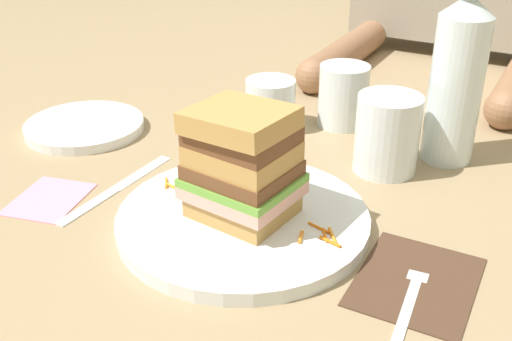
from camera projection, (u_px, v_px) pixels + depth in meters
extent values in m
plane|color=#9E8460|center=(265.00, 218.00, 0.71)|extent=(3.00, 3.00, 0.00)
cylinder|color=white|center=(243.00, 219.00, 0.70)|extent=(0.28, 0.28, 0.02)
cube|color=tan|center=(243.00, 204.00, 0.69)|extent=(0.11, 0.10, 0.02)
cube|color=#E0A393|center=(243.00, 189.00, 0.68)|extent=(0.12, 0.11, 0.01)
cube|color=#6BA83D|center=(243.00, 180.00, 0.67)|extent=(0.12, 0.11, 0.01)
cube|color=brown|center=(243.00, 170.00, 0.67)|extent=(0.11, 0.10, 0.02)
cube|color=tan|center=(242.00, 153.00, 0.66)|extent=(0.11, 0.10, 0.02)
cube|color=brown|center=(242.00, 136.00, 0.65)|extent=(0.11, 0.10, 0.02)
cube|color=tan|center=(240.00, 120.00, 0.63)|extent=(0.11, 0.10, 0.03)
cylinder|color=orange|center=(166.00, 183.00, 0.75)|extent=(0.02, 0.02, 0.00)
cylinder|color=orange|center=(177.00, 189.00, 0.74)|extent=(0.01, 0.02, 0.00)
cylinder|color=orange|center=(186.00, 183.00, 0.75)|extent=(0.02, 0.00, 0.00)
cylinder|color=orange|center=(189.00, 179.00, 0.76)|extent=(0.03, 0.02, 0.00)
cylinder|color=orange|center=(172.00, 186.00, 0.74)|extent=(0.02, 0.01, 0.00)
cylinder|color=orange|center=(184.00, 181.00, 0.76)|extent=(0.01, 0.02, 0.00)
cylinder|color=orange|center=(330.00, 242.00, 0.64)|extent=(0.03, 0.01, 0.00)
cylinder|color=orange|center=(319.00, 228.00, 0.66)|extent=(0.03, 0.01, 0.00)
cylinder|color=orange|center=(333.00, 237.00, 0.65)|extent=(0.02, 0.03, 0.00)
cylinder|color=orange|center=(301.00, 237.00, 0.65)|extent=(0.01, 0.02, 0.00)
cylinder|color=orange|center=(325.00, 235.00, 0.65)|extent=(0.02, 0.02, 0.00)
cube|color=#4C3323|center=(416.00, 281.00, 0.61)|extent=(0.11, 0.14, 0.00)
cube|color=silver|center=(405.00, 313.00, 0.56)|extent=(0.02, 0.11, 0.00)
cube|color=silver|center=(418.00, 274.00, 0.61)|extent=(0.02, 0.02, 0.00)
cylinder|color=silver|center=(432.00, 260.00, 0.63)|extent=(0.01, 0.04, 0.00)
cylinder|color=silver|center=(426.00, 259.00, 0.63)|extent=(0.01, 0.04, 0.00)
cylinder|color=silver|center=(420.00, 258.00, 0.64)|extent=(0.01, 0.04, 0.00)
cylinder|color=silver|center=(415.00, 257.00, 0.64)|extent=(0.01, 0.04, 0.00)
cube|color=silver|center=(88.00, 206.00, 0.73)|extent=(0.02, 0.10, 0.00)
cube|color=silver|center=(142.00, 172.00, 0.81)|extent=(0.02, 0.11, 0.00)
cylinder|color=white|center=(387.00, 134.00, 0.80)|extent=(0.08, 0.08, 0.10)
cylinder|color=orange|center=(386.00, 142.00, 0.80)|extent=(0.08, 0.08, 0.08)
cylinder|color=silver|center=(455.00, 91.00, 0.80)|extent=(0.07, 0.07, 0.20)
cone|color=silver|center=(469.00, 5.00, 0.75)|extent=(0.07, 0.07, 0.03)
cylinder|color=silver|center=(270.00, 104.00, 0.92)|extent=(0.07, 0.07, 0.08)
cylinder|color=silver|center=(343.00, 96.00, 0.93)|extent=(0.08, 0.08, 0.09)
cylinder|color=white|center=(85.00, 126.00, 0.93)|extent=(0.18, 0.18, 0.01)
cube|color=pink|center=(49.00, 199.00, 0.75)|extent=(0.10, 0.11, 0.00)
cylinder|color=#936647|center=(345.00, 53.00, 1.18)|extent=(0.06, 0.30, 0.06)
sphere|color=#936647|center=(313.00, 76.00, 1.06)|extent=(0.06, 0.06, 0.06)
sphere|color=#936647|center=(505.00, 109.00, 0.93)|extent=(0.06, 0.06, 0.06)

